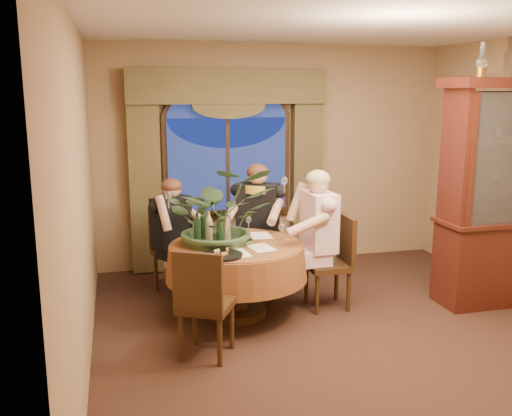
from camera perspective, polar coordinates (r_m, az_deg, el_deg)
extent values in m
plane|color=black|center=(5.45, 8.78, -12.71)|extent=(5.00, 5.00, 0.00)
plane|color=#8E7251|center=(7.37, 1.63, 5.20)|extent=(4.50, 0.00, 4.50)
plane|color=white|center=(4.99, 9.84, 18.00)|extent=(5.00, 5.00, 0.00)
cube|color=#4A4224|center=(7.02, -11.05, 2.85)|extent=(0.38, 0.14, 2.32)
cube|color=#4A4224|center=(7.41, 5.08, 3.48)|extent=(0.38, 0.14, 2.32)
cylinder|color=maroon|center=(5.76, -1.95, -7.18)|extent=(1.69, 1.69, 0.75)
cube|color=#34100A|center=(6.49, 23.70, 1.33)|extent=(1.45, 0.57, 2.36)
cube|color=black|center=(5.98, 7.18, -5.48)|extent=(0.42, 0.42, 0.96)
cube|color=black|center=(6.57, -0.01, -3.80)|extent=(0.56, 0.56, 0.96)
cube|color=black|center=(6.48, -7.98, -4.15)|extent=(0.57, 0.57, 0.96)
cube|color=black|center=(4.91, -4.98, -9.35)|extent=(0.57, 0.57, 0.96)
imported|color=#335131|center=(5.57, -3.67, 3.10)|extent=(1.05, 1.17, 0.91)
imported|color=#4C6133|center=(5.60, -1.12, -3.44)|extent=(0.15, 0.15, 0.05)
cylinder|color=black|center=(5.22, -3.41, -4.74)|extent=(0.38, 0.38, 0.02)
cylinder|color=black|center=(5.47, -3.61, -2.31)|extent=(0.07, 0.07, 0.33)
cylinder|color=black|center=(5.75, -5.26, -1.64)|extent=(0.07, 0.07, 0.33)
cylinder|color=tan|center=(5.60, -4.74, -2.00)|extent=(0.07, 0.07, 0.33)
cylinder|color=black|center=(5.54, -5.89, -2.16)|extent=(0.07, 0.07, 0.33)
cube|color=white|center=(5.48, 0.51, -4.00)|extent=(0.26, 0.33, 0.00)
cube|color=white|center=(5.94, 0.43, -2.76)|extent=(0.22, 0.31, 0.00)
cube|color=white|center=(5.30, -1.92, -4.56)|extent=(0.24, 0.32, 0.00)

